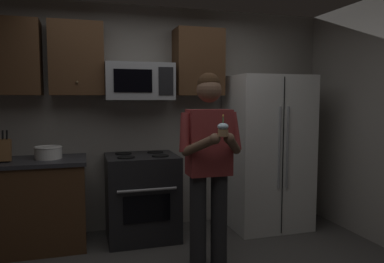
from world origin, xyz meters
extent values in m
cube|color=gray|center=(0.00, 1.75, 1.30)|extent=(4.40, 0.10, 2.60)
cube|color=black|center=(-0.15, 1.36, 0.46)|extent=(0.76, 0.66, 0.92)
cube|color=black|center=(-0.15, 1.02, 0.42)|extent=(0.48, 0.01, 0.28)
cylinder|color=#99999E|center=(-0.15, 1.00, 0.62)|extent=(0.60, 0.03, 0.03)
cylinder|color=black|center=(-0.33, 1.22, 0.93)|extent=(0.18, 0.18, 0.01)
cylinder|color=black|center=(0.03, 1.22, 0.93)|extent=(0.18, 0.18, 0.01)
cylinder|color=black|center=(-0.33, 1.50, 0.93)|extent=(0.18, 0.18, 0.01)
cylinder|color=black|center=(0.03, 1.50, 0.93)|extent=(0.18, 0.18, 0.01)
cube|color=#9EA0A5|center=(-0.15, 1.48, 1.72)|extent=(0.74, 0.40, 0.40)
cube|color=black|center=(-0.24, 1.28, 1.72)|extent=(0.40, 0.01, 0.24)
cube|color=black|center=(0.11, 1.28, 1.72)|extent=(0.16, 0.01, 0.30)
cube|color=white|center=(1.35, 1.32, 0.90)|extent=(0.90, 0.72, 1.80)
cylinder|color=gray|center=(1.30, 0.94, 1.00)|extent=(0.02, 0.02, 0.90)
cylinder|color=gray|center=(1.40, 0.94, 1.00)|extent=(0.02, 0.02, 0.90)
cube|color=black|center=(1.35, 0.95, 0.90)|extent=(0.01, 0.01, 1.74)
cube|color=#4C301C|center=(-0.80, 1.53, 1.95)|extent=(0.55, 0.34, 0.76)
sphere|color=brown|center=(-0.80, 1.35, 1.70)|extent=(0.03, 0.03, 0.03)
cube|color=#4C301C|center=(0.55, 1.53, 1.95)|extent=(0.55, 0.34, 0.76)
sphere|color=brown|center=(0.55, 1.35, 1.70)|extent=(0.03, 0.03, 0.03)
cube|color=#4C301C|center=(-1.45, 1.38, 0.44)|extent=(1.40, 0.62, 0.88)
cube|color=#2D2D33|center=(-1.45, 1.38, 0.90)|extent=(1.44, 0.66, 0.04)
cube|color=brown|center=(-1.52, 1.33, 1.03)|extent=(0.16, 0.15, 0.24)
cylinder|color=black|center=(-1.50, 1.31, 1.19)|extent=(0.02, 0.04, 0.09)
cylinder|color=black|center=(-1.46, 1.31, 1.19)|extent=(0.02, 0.04, 0.09)
cylinder|color=white|center=(-1.10, 1.39, 0.98)|extent=(0.27, 0.27, 0.12)
torus|color=white|center=(-1.10, 1.39, 1.04)|extent=(0.28, 0.28, 0.02)
cylinder|color=#262628|center=(0.21, 0.45, 0.43)|extent=(0.15, 0.15, 0.86)
cylinder|color=#262628|center=(0.41, 0.45, 0.43)|extent=(0.15, 0.15, 0.86)
cube|color=maroon|center=(0.31, 0.45, 1.15)|extent=(0.38, 0.22, 0.58)
sphere|color=brown|center=(0.31, 0.45, 1.61)|extent=(0.22, 0.22, 0.22)
sphere|color=#382314|center=(0.31, 0.46, 1.66)|extent=(0.20, 0.20, 0.20)
cylinder|color=maroon|center=(0.09, 0.42, 1.25)|extent=(0.15, 0.18, 0.35)
cylinder|color=brown|center=(0.16, 0.26, 1.15)|extent=(0.26, 0.33, 0.21)
sphere|color=brown|center=(0.25, 0.13, 1.22)|extent=(0.09, 0.09, 0.09)
cylinder|color=maroon|center=(0.54, 0.42, 1.25)|extent=(0.15, 0.18, 0.35)
cylinder|color=brown|center=(0.46, 0.26, 1.15)|extent=(0.26, 0.33, 0.21)
sphere|color=brown|center=(0.37, 0.13, 1.22)|extent=(0.09, 0.09, 0.09)
cylinder|color=#A87F56|center=(0.31, 0.11, 1.26)|extent=(0.08, 0.08, 0.06)
ellipsoid|color=silver|center=(0.31, 0.11, 1.31)|extent=(0.09, 0.09, 0.06)
cylinder|color=#4CBF66|center=(0.31, 0.11, 1.36)|extent=(0.01, 0.01, 0.06)
ellipsoid|color=#FFD159|center=(0.31, 0.11, 1.40)|extent=(0.01, 0.01, 0.02)
camera|label=1|loc=(-0.75, -2.60, 1.54)|focal=34.41mm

